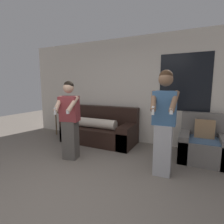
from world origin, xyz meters
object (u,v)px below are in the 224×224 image
at_px(armchair, 203,144).
at_px(person_right, 164,122).
at_px(couch, 100,130).
at_px(person_left, 70,120).
at_px(side_table, 66,115).

distance_m(armchair, person_right, 1.31).
relative_size(couch, person_right, 1.10).
bearing_deg(person_right, couch, 149.57).
distance_m(armchair, person_left, 2.73).
bearing_deg(armchair, side_table, 176.03).
distance_m(armchair, side_table, 3.76).
height_order(couch, side_table, couch).
bearing_deg(person_left, person_right, 4.69).
bearing_deg(side_table, person_left, -46.81).
distance_m(person_left, person_right, 1.81).
xyz_separation_m(couch, armchair, (2.43, -0.07, -0.01)).
height_order(armchair, person_right, person_right).
xyz_separation_m(armchair, person_right, (-0.63, -0.99, 0.59)).
relative_size(side_table, person_right, 0.50).
height_order(person_left, person_right, person_right).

